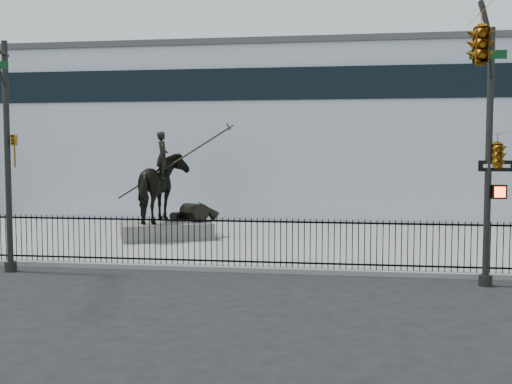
# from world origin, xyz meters

# --- Properties ---
(ground) EXTENTS (120.00, 120.00, 0.00)m
(ground) POSITION_xyz_m (0.00, 0.00, 0.00)
(ground) COLOR black
(ground) RESTS_ON ground
(plaza) EXTENTS (30.00, 12.00, 0.15)m
(plaza) POSITION_xyz_m (0.00, 7.00, 0.07)
(plaza) COLOR gray
(plaza) RESTS_ON ground
(building) EXTENTS (44.00, 14.00, 9.00)m
(building) POSITION_xyz_m (0.00, 20.00, 4.50)
(building) COLOR silver
(building) RESTS_ON ground
(picket_fence) EXTENTS (22.10, 0.10, 1.50)m
(picket_fence) POSITION_xyz_m (0.00, 1.25, 0.90)
(picket_fence) COLOR black
(picket_fence) RESTS_ON plaza
(statue_plinth) EXTENTS (4.23, 3.67, 0.66)m
(statue_plinth) POSITION_xyz_m (-4.00, 6.67, 0.48)
(statue_plinth) COLOR #55524E
(statue_plinth) RESTS_ON plaza
(equestrian_statue) EXTENTS (4.18, 3.54, 3.85)m
(equestrian_statue) POSITION_xyz_m (-3.93, 6.70, 2.21)
(equestrian_statue) COLOR black
(equestrian_statue) RESTS_ON statue_plinth
(traffic_signal_right) EXTENTS (2.17, 6.86, 7.00)m
(traffic_signal_right) POSITION_xyz_m (6.47, -2.00, 4.85)
(traffic_signal_right) COLOR black
(traffic_signal_right) RESTS_ON ground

